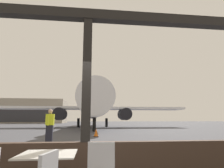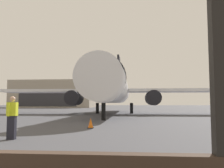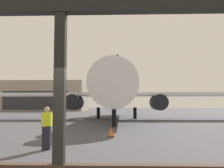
% 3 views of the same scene
% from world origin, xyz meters
% --- Properties ---
extents(ground_plane, '(220.00, 220.00, 0.00)m').
position_xyz_m(ground_plane, '(0.00, 40.00, 0.00)').
color(ground_plane, '#424247').
extents(window_frame, '(8.58, 0.24, 3.80)m').
position_xyz_m(window_frame, '(0.00, 0.00, 1.28)').
color(window_frame, '#38281E').
rests_on(window_frame, ground).
extents(airplane, '(30.63, 30.37, 10.36)m').
position_xyz_m(airplane, '(0.57, 27.92, 3.40)').
color(airplane, silver).
rests_on(airplane, ground).
extents(ground_crew_worker, '(0.40, 0.56, 1.74)m').
position_xyz_m(ground_crew_worker, '(-1.90, 5.82, 0.90)').
color(ground_crew_worker, black).
rests_on(ground_crew_worker, ground).
extents(traffic_cone, '(0.36, 0.36, 0.59)m').
position_xyz_m(traffic_cone, '(0.56, 10.29, 0.28)').
color(traffic_cone, orange).
rests_on(traffic_cone, ground).
extents(distant_hangar, '(25.73, 15.90, 8.62)m').
position_xyz_m(distant_hangar, '(-22.42, 73.65, 4.31)').
color(distant_hangar, '#9E9384').
rests_on(distant_hangar, ground).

